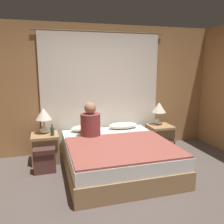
% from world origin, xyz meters
% --- Properties ---
extents(ground_plane, '(16.00, 16.00, 0.00)m').
position_xyz_m(ground_plane, '(0.00, 0.00, 0.00)').
color(ground_plane, '#564C47').
extents(wall_back, '(4.80, 0.06, 2.50)m').
position_xyz_m(wall_back, '(0.00, 1.98, 1.25)').
color(wall_back, '#A37547').
rests_on(wall_back, ground_plane).
extents(curtain_panel, '(2.58, 0.02, 2.36)m').
position_xyz_m(curtain_panel, '(0.00, 1.92, 1.18)').
color(curtain_panel, silver).
rests_on(curtain_panel, ground_plane).
extents(bed, '(1.68, 1.96, 0.48)m').
position_xyz_m(bed, '(0.00, 0.89, 0.24)').
color(bed, '#99754C').
rests_on(bed, ground_plane).
extents(nightstand_left, '(0.47, 0.47, 0.51)m').
position_xyz_m(nightstand_left, '(-1.14, 1.56, 0.26)').
color(nightstand_left, '#A87F51').
rests_on(nightstand_left, ground_plane).
extents(nightstand_right, '(0.47, 0.47, 0.51)m').
position_xyz_m(nightstand_right, '(1.14, 1.56, 0.26)').
color(nightstand_right, '#A87F51').
rests_on(nightstand_right, ground_plane).
extents(lamp_left, '(0.28, 0.28, 0.47)m').
position_xyz_m(lamp_left, '(-1.14, 1.65, 0.83)').
color(lamp_left, silver).
rests_on(lamp_left, nightstand_left).
extents(lamp_right, '(0.28, 0.28, 0.47)m').
position_xyz_m(lamp_right, '(1.14, 1.65, 0.83)').
color(lamp_right, silver).
rests_on(lamp_right, nightstand_right).
extents(pillow_left, '(0.59, 0.31, 0.12)m').
position_xyz_m(pillow_left, '(-0.37, 1.67, 0.54)').
color(pillow_left, silver).
rests_on(pillow_left, bed).
extents(pillow_right, '(0.59, 0.31, 0.12)m').
position_xyz_m(pillow_right, '(0.37, 1.67, 0.54)').
color(pillow_right, silver).
rests_on(pillow_right, bed).
extents(blanket_on_bed, '(1.62, 1.34, 0.03)m').
position_xyz_m(blanket_on_bed, '(0.00, 0.61, 0.50)').
color(blanket_on_bed, '#994C42').
rests_on(blanket_on_bed, bed).
extents(person_left_in_bed, '(0.35, 0.35, 0.62)m').
position_xyz_m(person_left_in_bed, '(-0.36, 1.32, 0.73)').
color(person_left_in_bed, brown).
rests_on(person_left_in_bed, bed).
extents(beer_bottle_on_left_stand, '(0.07, 0.07, 0.20)m').
position_xyz_m(beer_bottle_on_left_stand, '(-1.01, 1.46, 0.59)').
color(beer_bottle_on_left_stand, '#2D4C28').
rests_on(beer_bottle_on_left_stand, nightstand_left).
extents(backpack_on_floor, '(0.35, 0.20, 0.41)m').
position_xyz_m(backpack_on_floor, '(-1.16, 1.11, 0.23)').
color(backpack_on_floor, brown).
rests_on(backpack_on_floor, ground_plane).
extents(handbag_on_floor, '(0.33, 0.14, 0.37)m').
position_xyz_m(handbag_on_floor, '(1.10, 1.11, 0.12)').
color(handbag_on_floor, black).
rests_on(handbag_on_floor, ground_plane).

